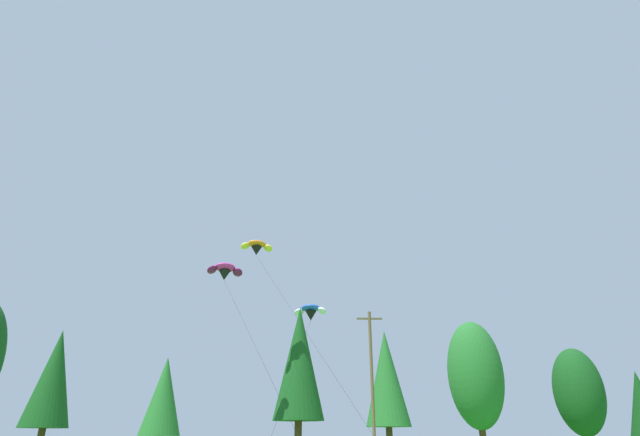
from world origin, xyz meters
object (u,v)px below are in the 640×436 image
utility_pole (372,382)px  parafoil_kite_far_orange (257,248)px  parafoil_kite_mid_magenta (225,271)px  parafoil_kite_high_blue_white (311,312)px

utility_pole → parafoil_kite_far_orange: 15.91m
parafoil_kite_mid_magenta → parafoil_kite_far_orange: 4.06m
parafoil_kite_high_blue_white → parafoil_kite_far_orange: 10.29m
parafoil_kite_high_blue_white → utility_pole: bearing=-61.2°
utility_pole → parafoil_kite_far_orange: size_ratio=0.65×
parafoil_kite_high_blue_white → parafoil_kite_mid_magenta: size_ratio=1.18×
parafoil_kite_mid_magenta → parafoil_kite_high_blue_white: bearing=50.0°
utility_pole → parafoil_kite_mid_magenta: bearing=-179.2°
utility_pole → parafoil_kite_high_blue_white: size_ratio=0.54×
utility_pole → parafoil_kite_mid_magenta: 15.81m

